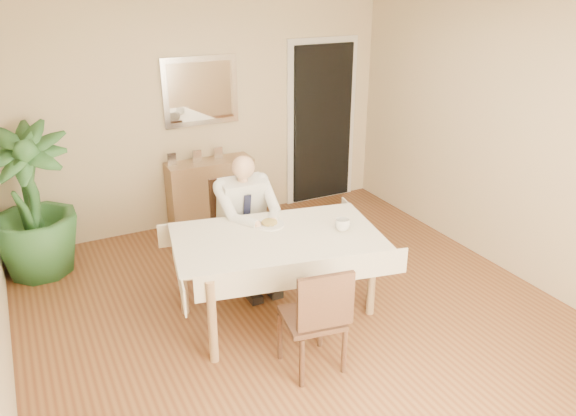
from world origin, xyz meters
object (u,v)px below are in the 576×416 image
chair_far (237,220)px  seated_man (249,217)px  sideboard (211,193)px  potted_palm (30,203)px  coffee_mug (342,225)px  chair_near (317,316)px  dining_table (277,245)px

chair_far → seated_man: (0.00, -0.29, 0.15)m
chair_far → sideboard: 1.17m
seated_man → potted_palm: 2.10m
chair_far → coffee_mug: (0.54, -1.04, 0.26)m
chair_near → seated_man: seated_man is taller
dining_table → coffee_mug: coffee_mug is taller
chair_far → seated_man: seated_man is taller
dining_table → chair_far: (-0.00, 0.89, -0.13)m
chair_far → chair_near: size_ratio=1.09×
dining_table → sideboard: 2.06m
seated_man → chair_far: bearing=90.0°
dining_table → coffee_mug: 0.58m
dining_table → coffee_mug: size_ratio=14.85×
dining_table → seated_man: 0.59m
chair_near → sideboard: bearing=95.1°
dining_table → potted_palm: bearing=146.9°
dining_table → sideboard: sideboard is taller
dining_table → chair_far: bearing=101.1°
chair_near → sideboard: 2.88m
chair_near → seated_man: (0.08, 1.42, 0.20)m
chair_far → potted_palm: bearing=158.1°
dining_table → chair_far: chair_far is taller
chair_near → potted_palm: size_ratio=0.59×
coffee_mug → sideboard: coffee_mug is taller
dining_table → seated_man: bearing=101.1°
chair_far → potted_palm: (-1.77, 0.84, 0.20)m
coffee_mug → potted_palm: size_ratio=0.09×
chair_far → sideboard: bearing=86.9°
sideboard → dining_table: bearing=-93.0°
dining_table → chair_near: 0.85m
chair_far → chair_near: (-0.08, -1.72, -0.05)m
seated_man → sideboard: bearing=84.7°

